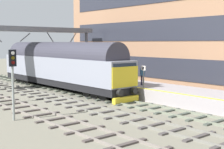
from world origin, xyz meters
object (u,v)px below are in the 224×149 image
diesel_locomotive (59,64)px  platform_number_sign (144,73)px  waiting_passenger (143,74)px  signal_post_near (13,75)px

diesel_locomotive → platform_number_sign: 9.89m
platform_number_sign → diesel_locomotive: bearing=100.9°
diesel_locomotive → platform_number_sign: bearing=-79.1°
platform_number_sign → waiting_passenger: bearing=46.8°
platform_number_sign → waiting_passenger: (1.21, 1.29, -0.21)m
signal_post_near → waiting_passenger: bearing=4.5°
signal_post_near → platform_number_sign: signal_post_near is taller
platform_number_sign → waiting_passenger: size_ratio=1.09×
signal_post_near → platform_number_sign: bearing=-1.8°
diesel_locomotive → waiting_passenger: 8.98m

